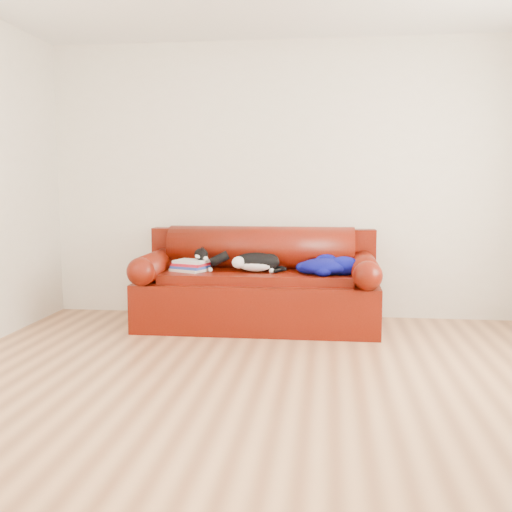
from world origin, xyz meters
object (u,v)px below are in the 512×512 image
(blanket, at_px, (326,266))
(cat, at_px, (255,263))
(book_stack, at_px, (191,266))
(sofa_base, at_px, (258,300))

(blanket, bearing_deg, cat, 176.79)
(cat, bearing_deg, book_stack, 163.15)
(sofa_base, relative_size, cat, 3.50)
(cat, xyz_separation_m, blanket, (0.62, -0.03, -0.01))
(sofa_base, height_order, blanket, blanket)
(cat, distance_m, blanket, 0.62)
(book_stack, distance_m, blanket, 1.19)
(book_stack, relative_size, cat, 0.60)
(sofa_base, height_order, book_stack, book_stack)
(book_stack, bearing_deg, blanket, -0.86)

